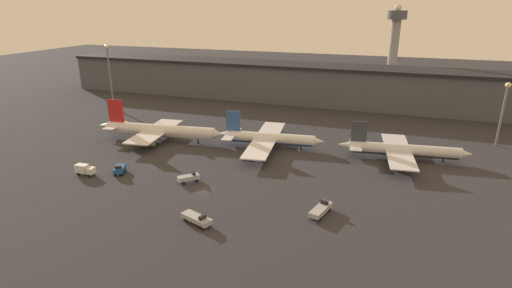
# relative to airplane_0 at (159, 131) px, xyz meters

# --- Properties ---
(ground) EXTENTS (600.00, 600.00, 0.00)m
(ground) POSITION_rel_airplane_0_xyz_m (31.41, -30.02, -3.52)
(ground) COLOR #2D2D33
(terminal_building) EXTENTS (241.75, 20.93, 17.91)m
(terminal_building) POSITION_rel_airplane_0_xyz_m (31.41, 72.17, 5.49)
(terminal_building) COLOR #4C515B
(terminal_building) RESTS_ON ground
(airplane_0) EXTENTS (46.20, 29.25, 13.53)m
(airplane_0) POSITION_rel_airplane_0_xyz_m (0.00, 0.00, 0.00)
(airplane_0) COLOR silver
(airplane_0) RESTS_ON ground
(airplane_1) EXTENTS (35.94, 38.52, 11.57)m
(airplane_1) POSITION_rel_airplane_0_xyz_m (37.07, 5.87, -0.49)
(airplane_1) COLOR white
(airplane_1) RESTS_ON ground
(airplane_2) EXTENTS (38.79, 32.00, 11.10)m
(airplane_2) POSITION_rel_airplane_0_xyz_m (78.19, 8.81, -0.53)
(airplane_2) COLOR silver
(airplane_2) RESTS_ON ground
(service_vehicle_0) EXTENTS (4.26, 8.02, 2.59)m
(service_vehicle_0) POSITION_rel_airplane_0_xyz_m (61.66, -32.26, -2.30)
(service_vehicle_0) COLOR #9EA3A8
(service_vehicle_0) RESTS_ON ground
(service_vehicle_1) EXTENTS (5.48, 2.15, 2.99)m
(service_vehicle_1) POSITION_rel_airplane_0_xyz_m (-3.12, -32.26, -1.84)
(service_vehicle_1) COLOR white
(service_vehicle_1) RESTS_ON ground
(service_vehicle_2) EXTENTS (4.29, 5.36, 2.70)m
(service_vehicle_2) POSITION_rel_airplane_0_xyz_m (5.08, -28.14, -2.26)
(service_vehicle_2) COLOR #195199
(service_vehicle_2) RESTS_ON ground
(service_vehicle_3) EXTENTS (7.74, 4.73, 2.56)m
(service_vehicle_3) POSITION_rel_airplane_0_xyz_m (37.58, -44.97, -2.32)
(service_vehicle_3) COLOR #9EA3A8
(service_vehicle_3) RESTS_ON ground
(service_vehicle_4) EXTENTS (5.38, 5.46, 2.69)m
(service_vehicle_4) POSITION_rel_airplane_0_xyz_m (25.87, -26.90, -2.26)
(service_vehicle_4) COLOR #9EA3A8
(service_vehicle_4) RESTS_ON ground
(lamp_post_0) EXTENTS (1.80, 1.80, 27.80)m
(lamp_post_0) POSITION_rel_airplane_0_xyz_m (-44.24, 32.31, 13.91)
(lamp_post_0) COLOR slate
(lamp_post_0) RESTS_ON ground
(lamp_post_1) EXTENTS (1.80, 1.80, 21.06)m
(lamp_post_1) POSITION_rel_airplane_0_xyz_m (107.56, 32.31, 10.18)
(lamp_post_1) COLOR slate
(lamp_post_1) RESTS_ON ground
(control_tower) EXTENTS (9.00, 9.00, 44.16)m
(control_tower) POSITION_rel_airplane_0_xyz_m (71.31, 97.44, 22.08)
(control_tower) COLOR #99999E
(control_tower) RESTS_ON ground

